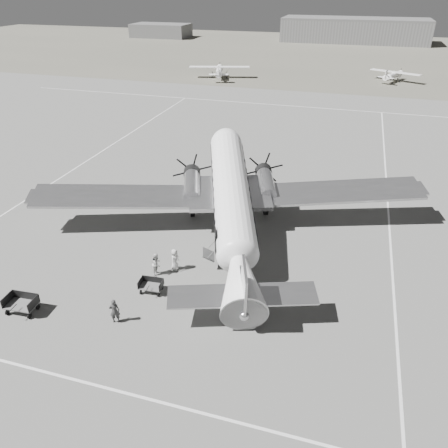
{
  "coord_description": "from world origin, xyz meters",
  "views": [
    {
      "loc": [
        8.08,
        -25.84,
        16.73
      ],
      "look_at": [
        0.75,
        -1.18,
        2.2
      ],
      "focal_mm": 35.0,
      "sensor_mm": 36.0,
      "label": 1
    }
  ],
  "objects_px": {
    "hangar_main": "(354,30)",
    "light_plane_left": "(219,72)",
    "dc3_airliner": "(232,203)",
    "baggage_cart_far": "(21,304)",
    "passenger": "(175,260)",
    "baggage_cart_near": "(151,286)",
    "ground_crew": "(115,311)",
    "ramp_agent": "(157,264)",
    "shed_secondary": "(161,30)",
    "light_plane_right": "(394,76)"
  },
  "relations": [
    {
      "from": "baggage_cart_near",
      "to": "baggage_cart_far",
      "type": "bearing_deg",
      "value": -153.31
    },
    {
      "from": "dc3_airliner",
      "to": "baggage_cart_far",
      "type": "distance_m",
      "value": 14.86
    },
    {
      "from": "light_plane_right",
      "to": "baggage_cart_near",
      "type": "xyz_separation_m",
      "value": [
        -16.52,
        -69.77,
        -0.56
      ]
    },
    {
      "from": "baggage_cart_far",
      "to": "ramp_agent",
      "type": "bearing_deg",
      "value": 39.7
    },
    {
      "from": "light_plane_right",
      "to": "baggage_cart_near",
      "type": "bearing_deg",
      "value": -78.12
    },
    {
      "from": "light_plane_right",
      "to": "ground_crew",
      "type": "height_order",
      "value": "light_plane_right"
    },
    {
      "from": "hangar_main",
      "to": "baggage_cart_far",
      "type": "xyz_separation_m",
      "value": [
        -13.52,
        -130.56,
        -2.78
      ]
    },
    {
      "from": "dc3_airliner",
      "to": "ground_crew",
      "type": "bearing_deg",
      "value": -128.74
    },
    {
      "from": "light_plane_left",
      "to": "ground_crew",
      "type": "xyz_separation_m",
      "value": [
        14.42,
        -66.54,
        -0.43
      ]
    },
    {
      "from": "light_plane_right",
      "to": "baggage_cart_near",
      "type": "relative_size",
      "value": 6.4
    },
    {
      "from": "light_plane_right",
      "to": "baggage_cart_near",
      "type": "distance_m",
      "value": 71.7
    },
    {
      "from": "light_plane_right",
      "to": "ramp_agent",
      "type": "height_order",
      "value": "light_plane_right"
    },
    {
      "from": "dc3_airliner",
      "to": "baggage_cart_near",
      "type": "relative_size",
      "value": 20.31
    },
    {
      "from": "shed_secondary",
      "to": "passenger",
      "type": "bearing_deg",
      "value": -65.91
    },
    {
      "from": "ramp_agent",
      "to": "light_plane_left",
      "type": "bearing_deg",
      "value": 20.18
    },
    {
      "from": "dc3_airliner",
      "to": "light_plane_left",
      "type": "xyz_separation_m",
      "value": [
        -18.14,
        55.93,
        -1.66
      ]
    },
    {
      "from": "dc3_airliner",
      "to": "light_plane_right",
      "type": "relative_size",
      "value": 3.17
    },
    {
      "from": "light_plane_right",
      "to": "passenger",
      "type": "relative_size",
      "value": 6.2
    },
    {
      "from": "dc3_airliner",
      "to": "baggage_cart_far",
      "type": "relative_size",
      "value": 16.29
    },
    {
      "from": "dc3_airliner",
      "to": "ground_crew",
      "type": "distance_m",
      "value": 11.44
    },
    {
      "from": "light_plane_left",
      "to": "ramp_agent",
      "type": "bearing_deg",
      "value": -92.08
    },
    {
      "from": "light_plane_left",
      "to": "light_plane_right",
      "type": "xyz_separation_m",
      "value": [
        31.7,
        6.24,
        -0.22
      ]
    },
    {
      "from": "dc3_airliner",
      "to": "passenger",
      "type": "xyz_separation_m",
      "value": [
        -2.46,
        -4.99,
        -2.09
      ]
    },
    {
      "from": "passenger",
      "to": "hangar_main",
      "type": "bearing_deg",
      "value": 1.97
    },
    {
      "from": "baggage_cart_far",
      "to": "ground_crew",
      "type": "distance_m",
      "value": 5.6
    },
    {
      "from": "dc3_airliner",
      "to": "light_plane_left",
      "type": "bearing_deg",
      "value": 88.57
    },
    {
      "from": "shed_secondary",
      "to": "passenger",
      "type": "xyz_separation_m",
      "value": [
        53.29,
        -119.17,
        -1.24
      ]
    },
    {
      "from": "baggage_cart_far",
      "to": "passenger",
      "type": "distance_m",
      "value": 9.35
    },
    {
      "from": "light_plane_left",
      "to": "ground_crew",
      "type": "distance_m",
      "value": 68.08
    },
    {
      "from": "hangar_main",
      "to": "light_plane_right",
      "type": "xyz_separation_m",
      "value": [
        9.31,
        -57.01,
        -2.32
      ]
    },
    {
      "from": "shed_secondary",
      "to": "light_plane_right",
      "type": "distance_m",
      "value": 86.66
    },
    {
      "from": "hangar_main",
      "to": "shed_secondary",
      "type": "distance_m",
      "value": 60.22
    },
    {
      "from": "light_plane_right",
      "to": "passenger",
      "type": "distance_m",
      "value": 69.04
    },
    {
      "from": "ground_crew",
      "to": "passenger",
      "type": "bearing_deg",
      "value": -129.04
    },
    {
      "from": "ramp_agent",
      "to": "ground_crew",
      "type": "bearing_deg",
      "value": -177.77
    },
    {
      "from": "baggage_cart_far",
      "to": "light_plane_left",
      "type": "bearing_deg",
      "value": 93.91
    },
    {
      "from": "light_plane_right",
      "to": "baggage_cart_far",
      "type": "height_order",
      "value": "light_plane_right"
    },
    {
      "from": "light_plane_left",
      "to": "baggage_cart_far",
      "type": "height_order",
      "value": "light_plane_left"
    },
    {
      "from": "hangar_main",
      "to": "baggage_cart_far",
      "type": "relative_size",
      "value": 22.81
    },
    {
      "from": "light_plane_right",
      "to": "baggage_cart_far",
      "type": "bearing_deg",
      "value": -82.04
    },
    {
      "from": "baggage_cart_near",
      "to": "baggage_cart_far",
      "type": "distance_m",
      "value": 7.35
    },
    {
      "from": "dc3_airliner",
      "to": "baggage_cart_near",
      "type": "bearing_deg",
      "value": -130.66
    },
    {
      "from": "hangar_main",
      "to": "ramp_agent",
      "type": "height_order",
      "value": "hangar_main"
    },
    {
      "from": "baggage_cart_near",
      "to": "ground_crew",
      "type": "distance_m",
      "value": 3.12
    },
    {
      "from": "shed_secondary",
      "to": "ground_crew",
      "type": "relative_size",
      "value": 11.71
    },
    {
      "from": "baggage_cart_near",
      "to": "ramp_agent",
      "type": "bearing_deg",
      "value": 97.99
    },
    {
      "from": "shed_secondary",
      "to": "ramp_agent",
      "type": "bearing_deg",
      "value": -66.41
    },
    {
      "from": "hangar_main",
      "to": "light_plane_left",
      "type": "xyz_separation_m",
      "value": [
        -22.39,
        -63.25,
        -2.1
      ]
    },
    {
      "from": "light_plane_right",
      "to": "ramp_agent",
      "type": "xyz_separation_m",
      "value": [
        -16.91,
        -67.98,
        -0.2
      ]
    },
    {
      "from": "baggage_cart_near",
      "to": "ramp_agent",
      "type": "height_order",
      "value": "ramp_agent"
    }
  ]
}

